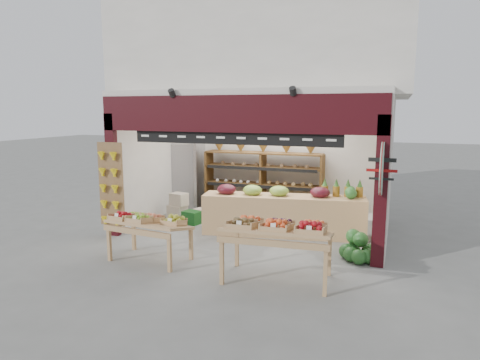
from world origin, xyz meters
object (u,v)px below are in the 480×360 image
mid_counter (283,213)px  refrigerator (189,174)px  watermelon_pile (357,249)px  display_table_left (146,222)px  back_shelving (263,170)px  display_table_right (278,229)px  cardboard_stack (186,211)px

mid_counter → refrigerator: bearing=153.0°
mid_counter → watermelon_pile: (1.70, -1.08, -0.28)m
refrigerator → watermelon_pile: (4.79, -2.65, -0.77)m
mid_counter → display_table_left: size_ratio=2.40×
mid_counter → watermelon_pile: bearing=-32.5°
back_shelving → display_table_right: (1.51, -4.08, -0.32)m
cardboard_stack → back_shelving: bearing=38.0°
cardboard_stack → display_table_right: size_ratio=0.60×
cardboard_stack → watermelon_pile: (4.25, -1.42, -0.05)m
cardboard_stack → watermelon_pile: bearing=-18.5°
back_shelving → cardboard_stack: back_shelving is taller
display_table_left → display_table_right: 2.52m
refrigerator → display_table_left: refrigerator is taller
refrigerator → mid_counter: size_ratio=0.54×
mid_counter → back_shelving: bearing=120.9°
refrigerator → display_table_right: refrigerator is taller
back_shelving → cardboard_stack: size_ratio=2.91×
mid_counter → display_table_left: bearing=-129.4°
refrigerator → display_table_right: 5.47m
display_table_right → display_table_left: bearing=177.3°
refrigerator → display_table_left: size_ratio=1.30×
mid_counter → display_table_left: 3.08m
cardboard_stack → mid_counter: 2.58m
back_shelving → refrigerator: refrigerator is taller
refrigerator → cardboard_stack: bearing=-71.4°
cardboard_stack → mid_counter: mid_counter is taller
back_shelving → mid_counter: back_shelving is taller
display_table_right → refrigerator: bearing=131.9°
refrigerator → mid_counter: (3.10, -1.57, -0.49)m
refrigerator → mid_counter: bearing=-32.1°
cardboard_stack → mid_counter: (2.55, -0.34, 0.23)m
display_table_left → display_table_right: bearing=-2.7°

